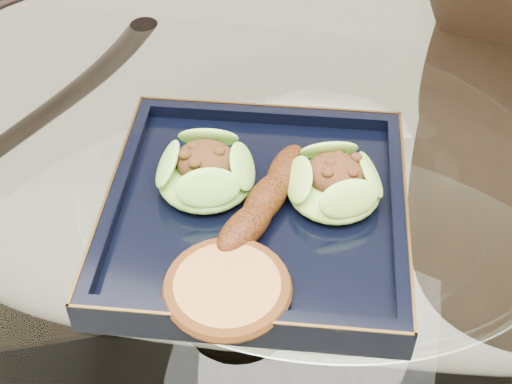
# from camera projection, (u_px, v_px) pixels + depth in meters

# --- Properties ---
(dining_table) EXTENTS (1.13, 1.13, 0.77)m
(dining_table) POSITION_uv_depth(u_px,v_px,m) (308.00, 317.00, 0.78)
(dining_table) COLOR white
(dining_table) RESTS_ON ground
(dining_chair) EXTENTS (0.44, 0.44, 0.90)m
(dining_chair) POSITION_uv_depth(u_px,v_px,m) (505.00, 194.00, 1.06)
(dining_chair) COLOR black
(dining_chair) RESTS_ON ground
(navy_plate) EXTENTS (0.31, 0.31, 0.02)m
(navy_plate) POSITION_uv_depth(u_px,v_px,m) (256.00, 215.00, 0.65)
(navy_plate) COLOR black
(navy_plate) RESTS_ON dining_table
(lettuce_wrap_left) EXTENTS (0.10, 0.10, 0.03)m
(lettuce_wrap_left) POSITION_uv_depth(u_px,v_px,m) (206.00, 174.00, 0.66)
(lettuce_wrap_left) COLOR #69AF32
(lettuce_wrap_left) RESTS_ON navy_plate
(lettuce_wrap_right) EXTENTS (0.09, 0.09, 0.03)m
(lettuce_wrap_right) POSITION_uv_depth(u_px,v_px,m) (334.00, 185.00, 0.65)
(lettuce_wrap_right) COLOR #6DAE32
(lettuce_wrap_right) RESTS_ON navy_plate
(roasted_plantain) EXTENTS (0.06, 0.15, 0.03)m
(roasted_plantain) POSITION_uv_depth(u_px,v_px,m) (266.00, 199.00, 0.64)
(roasted_plantain) COLOR #552408
(roasted_plantain) RESTS_ON navy_plate
(crumb_patty) EXTENTS (0.12, 0.12, 0.02)m
(crumb_patty) POSITION_uv_depth(u_px,v_px,m) (227.00, 290.00, 0.57)
(crumb_patty) COLOR #BA7E3E
(crumb_patty) RESTS_ON navy_plate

